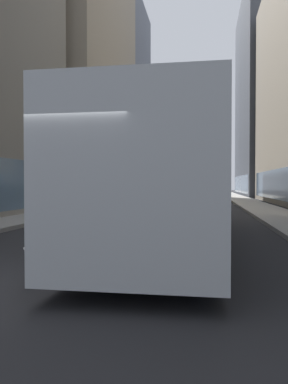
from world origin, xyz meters
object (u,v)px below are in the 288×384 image
at_px(car_yellow_taxi, 194,193).
at_px(car_black_suv, 155,196).
at_px(dalmatian_dog, 40,252).
at_px(box_truck, 159,184).
at_px(car_silver_sedan, 181,190).
at_px(transit_bus, 169,178).

relative_size(car_yellow_taxi, car_black_suv, 1.17).
distance_m(car_black_suv, dalmatian_dog, 19.64).
bearing_deg(box_truck, car_yellow_taxi, -56.03).
height_order(car_silver_sedan, box_truck, box_truck).
xyz_separation_m(car_yellow_taxi, car_silver_sedan, (-2.40, 17.89, 0.00)).
relative_size(car_silver_sedan, box_truck, 0.62).
relative_size(transit_bus, box_truck, 1.54).
height_order(car_silver_sedan, dalmatian_dog, car_silver_sedan).
bearing_deg(car_silver_sedan, box_truck, -97.63).
xyz_separation_m(car_yellow_taxi, box_truck, (-4.00, 5.94, 0.84)).
bearing_deg(box_truck, transit_bus, -82.50).
bearing_deg(car_silver_sedan, transit_bus, -86.76).
bearing_deg(car_yellow_taxi, car_silver_sedan, 97.64).
relative_size(car_black_suv, dalmatian_dog, 4.22).
relative_size(box_truck, dalmatian_dog, 7.79).
distance_m(transit_bus, car_yellow_taxi, 24.47).
distance_m(car_black_suv, box_truck, 15.25).
relative_size(car_silver_sedan, dalmatian_dog, 4.85).
xyz_separation_m(car_black_suv, box_truck, (-1.60, 15.14, 0.84)).
bearing_deg(car_silver_sedan, car_yellow_taxi, -82.36).
bearing_deg(dalmatian_dog, car_silver_sedan, 90.85).
relative_size(car_yellow_taxi, box_truck, 0.64).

